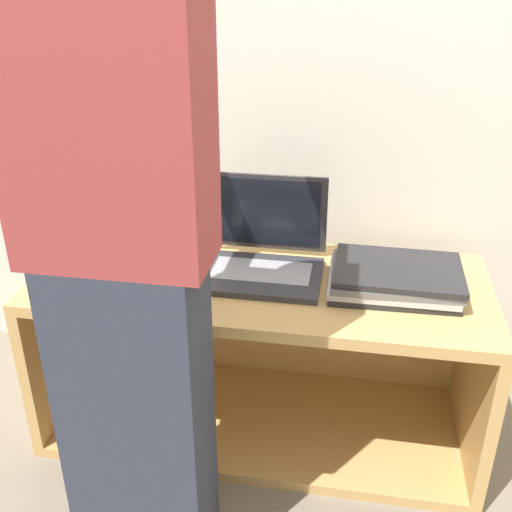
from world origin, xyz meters
TOP-DOWN VIEW (x-y plane):
  - ground_plane at (0.00, 0.00)m, footprint 12.00×12.00m
  - wall_back at (0.00, 0.69)m, footprint 8.00×0.05m
  - cart at (0.00, 0.36)m, footprint 1.41×0.59m
  - laptop_open at (0.00, 0.35)m, footprint 0.37×0.33m
  - laptop_stack_left at (-0.40, 0.29)m, footprint 0.40×0.29m
  - laptop_stack_right at (0.40, 0.30)m, footprint 0.39×0.29m
  - person at (-0.22, -0.24)m, footprint 0.40×0.54m
  - inventory_tag at (-0.40, 0.22)m, footprint 0.06×0.02m

SIDE VIEW (x-z plane):
  - ground_plane at x=0.00m, z-range 0.00..0.00m
  - cart at x=0.00m, z-range 0.00..0.57m
  - laptop_stack_left at x=-0.40m, z-range 0.57..0.65m
  - laptop_stack_right at x=0.40m, z-range 0.57..0.65m
  - laptop_open at x=0.00m, z-range 0.48..0.78m
  - inventory_tag at x=-0.40m, z-range 0.65..0.66m
  - person at x=-0.22m, z-range 0.02..1.84m
  - wall_back at x=0.00m, z-range 0.00..2.40m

